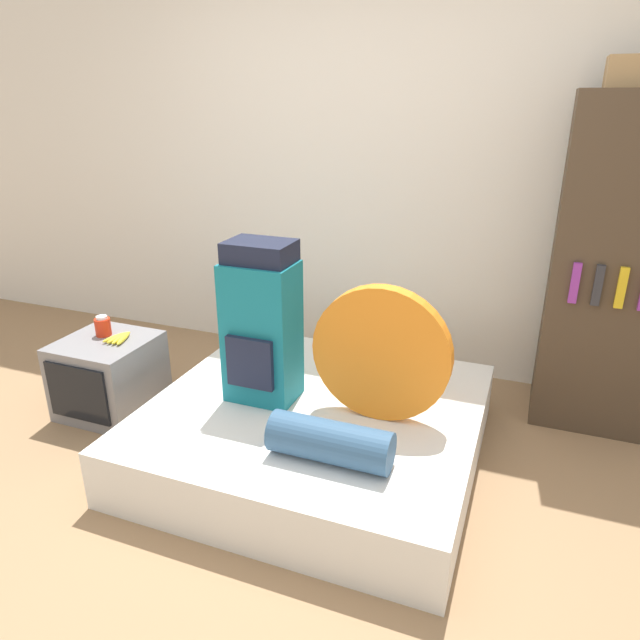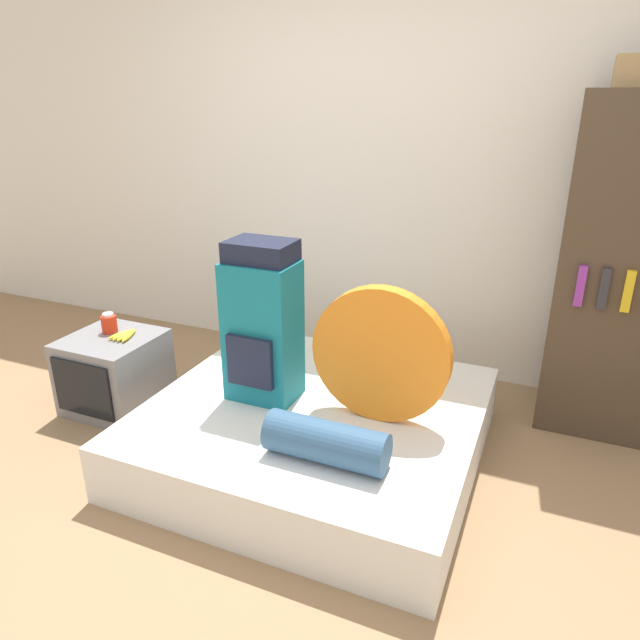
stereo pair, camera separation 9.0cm
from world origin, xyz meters
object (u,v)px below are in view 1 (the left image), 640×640
Objects in this scene: television at (109,376)px; canister at (103,326)px; bookshelf at (618,270)px; backpack at (261,325)px; sleeping_roll at (330,442)px; tent_bag at (381,354)px.

television is 4.30× the size of canister.
television is at bearing -160.57° from bookshelf.
television is at bearing 179.91° from backpack.
tent_bag is at bearing 77.49° from sleeping_roll.
television is at bearing 165.16° from sleeping_roll.
bookshelf reaches higher than television.
sleeping_roll is at bearing -130.04° from bookshelf.
backpack is at bearing 141.85° from sleeping_roll.
canister is 0.07× the size of bookshelf.
tent_bag is 0.37× the size of bookshelf.
canister is (-1.54, 0.46, 0.12)m from sleeping_roll.
sleeping_roll is at bearing -16.54° from canister.
sleeping_roll is 1.61m from canister.
bookshelf is (1.01, 0.89, 0.26)m from tent_bag.
tent_bag is 1.63m from television.
bookshelf reaches higher than canister.
backpack is 1.59× the size of television.
backpack is at bearing -3.54° from canister.
canister is at bearing 176.46° from backpack.
bookshelf is at bearing 17.86° from canister.
backpack is at bearing -150.24° from bookshelf.
backpack is 0.60m from tent_bag.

